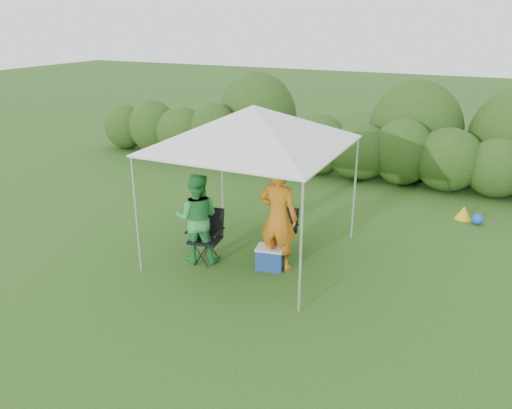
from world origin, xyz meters
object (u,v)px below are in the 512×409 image
at_px(cooler, 270,258).
at_px(chair_left, 207,232).
at_px(canopy, 253,126).
at_px(chair_right, 284,227).
at_px(woman, 197,218).
at_px(man, 278,217).

bearing_deg(cooler, chair_left, 176.61).
relative_size(chair_left, cooler, 1.77).
distance_m(canopy, chair_right, 2.09).
height_order(chair_left, woman, woman).
bearing_deg(chair_right, canopy, -140.60).
bearing_deg(chair_left, cooler, -1.01).
relative_size(chair_right, chair_left, 0.86).
xyz_separation_m(chair_left, man, (1.31, 0.24, 0.42)).
xyz_separation_m(chair_right, chair_left, (-1.13, -0.99, 0.08)).
bearing_deg(man, chair_right, -75.77).
relative_size(man, woman, 1.16).
bearing_deg(chair_left, woman, -146.56).
bearing_deg(man, cooler, 41.75).
bearing_deg(chair_right, chair_left, -142.12).
height_order(canopy, man, canopy).
bearing_deg(cooler, chair_right, 84.90).
xyz_separation_m(canopy, chair_right, (0.46, 0.42, -1.99)).
height_order(chair_right, chair_left, chair_left).
bearing_deg(woman, canopy, -160.74).
relative_size(canopy, woman, 1.85).
height_order(man, woman, man).
bearing_deg(woman, cooler, 170.09).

